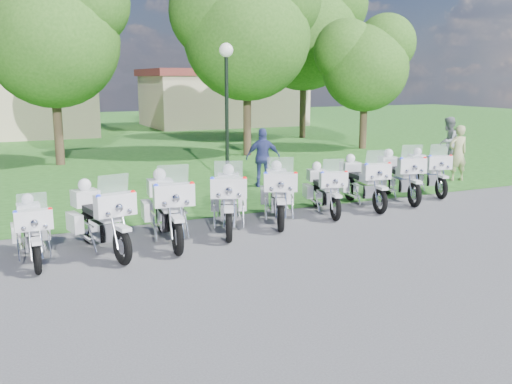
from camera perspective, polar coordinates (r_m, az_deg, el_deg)
name	(u,v)px	position (r m, az deg, el deg)	size (l,w,h in m)	color
ground	(260,250)	(11.60, 0.44, -5.85)	(100.00, 100.00, 0.00)	#4D4C51
grass_lawn	(77,134)	(37.49, -17.50, 5.52)	(100.00, 48.00, 0.01)	#265B1C
motorcycle_0	(32,230)	(11.64, -21.50, -3.52)	(0.71, 2.14, 1.44)	black
motorcycle_1	(100,217)	(11.76, -15.32, -2.47)	(1.14, 2.47, 1.68)	black
motorcycle_2	(167,207)	(12.24, -8.91, -1.50)	(1.02, 2.63, 1.76)	black
motorcycle_3	(229,199)	(13.04, -2.75, -0.69)	(1.43, 2.42, 1.71)	black
motorcycle_4	(278,193)	(13.82, 2.23, -0.06)	(1.44, 2.34, 1.68)	black
motorcycle_5	(324,189)	(14.82, 6.83, 0.35)	(1.07, 2.20, 1.50)	black
motorcycle_6	(362,181)	(15.73, 10.57, 1.06)	(1.00, 2.41, 1.62)	black
motorcycle_7	(399,175)	(16.80, 14.09, 1.62)	(1.20, 2.44, 1.67)	black
motorcycle_8	(427,171)	(18.05, 16.72, 2.00)	(1.17, 2.29, 1.57)	black
lamp_post	(226,80)	(18.25, -2.97, 11.12)	(0.44, 0.44, 4.51)	black
tree_1	(50,28)	(24.23, -19.90, 15.19)	(6.06, 5.17, 8.08)	#38281C
tree_2	(245,24)	(25.85, -1.06, 16.43)	(6.51, 5.56, 8.68)	#38281C
tree_3	(365,60)	(28.77, 10.80, 12.86)	(4.89, 4.18, 6.52)	#38281C
tree_4	(303,24)	(33.77, 4.71, 16.38)	(7.30, 6.23, 9.74)	#38281C
building_east	(223,97)	(43.03, -3.36, 9.45)	(11.44, 7.28, 4.10)	#C5B18E
bystander_a	(458,153)	(20.45, 19.53, 3.66)	(0.68, 0.45, 1.88)	tan
bystander_b	(448,142)	(23.44, 18.64, 4.72)	(0.95, 0.74, 1.96)	gray
bystander_c	(263,158)	(18.17, 0.71, 3.43)	(1.10, 0.46, 1.88)	navy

